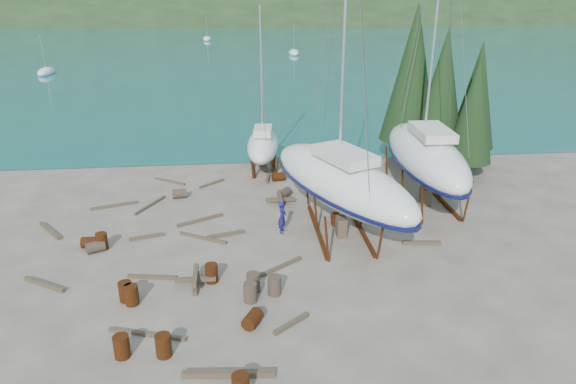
{
  "coord_description": "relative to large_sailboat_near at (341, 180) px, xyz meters",
  "views": [
    {
      "loc": [
        -1.64,
        -21.95,
        12.47
      ],
      "look_at": [
        0.93,
        3.0,
        2.37
      ],
      "focal_mm": 32.0,
      "sensor_mm": 36.0,
      "label": 1
    }
  ],
  "objects": [
    {
      "name": "drum_8",
      "position": [
        -12.38,
        -0.81,
        -2.53
      ],
      "size": [
        0.58,
        0.58,
        0.88
      ],
      "primitive_type": "cylinder",
      "color": "#582E0F",
      "rests_on": "ground"
    },
    {
      "name": "timber_16",
      "position": [
        -5.95,
        -10.73,
        -2.85
      ],
      "size": [
        3.22,
        0.5,
        0.23
      ],
      "primitive_type": "cube",
      "rotation": [
        0.0,
        0.0,
        1.49
      ],
      "color": "brown",
      "rests_on": "ground"
    },
    {
      "name": "timber_4",
      "position": [
        -10.34,
        0.19,
        -2.88
      ],
      "size": [
        1.77,
        0.66,
        0.17
      ],
      "primitive_type": "cube",
      "rotation": [
        0.0,
        0.0,
        1.85
      ],
      "color": "brown",
      "rests_on": "ground"
    },
    {
      "name": "drum_10",
      "position": [
        -10.0,
        -5.95,
        -2.53
      ],
      "size": [
        0.58,
        0.58,
        0.88
      ],
      "primitive_type": "cylinder",
      "color": "#582E0F",
      "rests_on": "ground"
    },
    {
      "name": "timber_10",
      "position": [
        -7.62,
        2.01,
        -2.89
      ],
      "size": [
        2.56,
        1.45,
        0.16
      ],
      "primitive_type": "cube",
      "rotation": [
        0.0,
        0.0,
        2.06
      ],
      "color": "brown",
      "rests_on": "ground"
    },
    {
      "name": "drum_12",
      "position": [
        -5.02,
        -7.93,
        -2.68
      ],
      "size": [
        0.93,
        1.05,
        0.58
      ],
      "primitive_type": "cylinder",
      "rotation": [
        1.57,
        0.0,
        2.64
      ],
      "color": "#582E0F",
      "rests_on": "ground"
    },
    {
      "name": "ground",
      "position": [
        -3.72,
        -2.88,
        -2.97
      ],
      "size": [
        600.0,
        600.0,
        0.0
      ],
      "primitive_type": "plane",
      "color": "#5C5349",
      "rests_on": "ground"
    },
    {
      "name": "timber_7",
      "position": [
        -3.5,
        -8.1,
        -2.88
      ],
      "size": [
        1.55,
        1.26,
        0.17
      ],
      "primitive_type": "cube",
      "rotation": [
        0.0,
        0.0,
        2.23
      ],
      "color": "brown",
      "rests_on": "ground"
    },
    {
      "name": "drum_13",
      "position": [
        -9.77,
        -9.29,
        -2.53
      ],
      "size": [
        0.58,
        0.58,
        0.88
      ],
      "primitive_type": "cylinder",
      "color": "#582E0F",
      "rests_on": "ground"
    },
    {
      "name": "bay_water",
      "position": [
        -3.72,
        312.12,
        -2.96
      ],
      "size": [
        700.0,
        700.0,
        0.0
      ],
      "primitive_type": "plane",
      "color": "#167072",
      "rests_on": "ground"
    },
    {
      "name": "small_sailboat_shore",
      "position": [
        -3.53,
        10.63,
        -1.1
      ],
      "size": [
        2.96,
        7.25,
        11.29
      ],
      "rotation": [
        0.0,
        0.0,
        -0.11
      ],
      "color": "white",
      "rests_on": "ground"
    },
    {
      "name": "cypress_back_left",
      "position": [
        7.28,
        11.12,
        3.69
      ],
      "size": [
        4.14,
        4.14,
        11.5
      ],
      "color": "black",
      "rests_on": "ground"
    },
    {
      "name": "timber_1",
      "position": [
        3.97,
        -2.0,
        -2.87
      ],
      "size": [
        1.99,
        0.43,
        0.19
      ],
      "primitive_type": "cube",
      "rotation": [
        0.0,
        0.0,
        1.45
      ],
      "color": "brown",
      "rests_on": "ground"
    },
    {
      "name": "drum_5",
      "position": [
        -3.99,
        -5.81,
        -2.53
      ],
      "size": [
        0.58,
        0.58,
        0.88
      ],
      "primitive_type": "cylinder",
      "color": "#2D2823",
      "rests_on": "ground"
    },
    {
      "name": "timber_6",
      "position": [
        -3.34,
        8.35,
        -2.87
      ],
      "size": [
        0.46,
        1.61,
        0.19
      ],
      "primitive_type": "cube",
      "rotation": [
        0.0,
        0.0,
        2.97
      ],
      "color": "brown",
      "rests_on": "ground"
    },
    {
      "name": "moored_boat_left",
      "position": [
        -33.72,
        57.12,
        -2.58
      ],
      "size": [
        2.0,
        5.0,
        6.05
      ],
      "color": "white",
      "rests_on": "ground"
    },
    {
      "name": "timber_17",
      "position": [
        -12.92,
        4.65,
        -2.89
      ],
      "size": [
        2.67,
        1.0,
        0.16
      ],
      "primitive_type": "cube",
      "rotation": [
        0.0,
        0.0,
        1.88
      ],
      "color": "brown",
      "rests_on": "ground"
    },
    {
      "name": "cypress_far_right",
      "position": [
        11.78,
        10.12,
        2.24
      ],
      "size": [
        3.24,
        3.24,
        9.0
      ],
      "color": "black",
      "rests_on": "ground"
    },
    {
      "name": "worker",
      "position": [
        -3.1,
        0.15,
        -2.06
      ],
      "size": [
        0.6,
        0.76,
        1.82
      ],
      "primitive_type": "imported",
      "rotation": [
        0.0,
        0.0,
        1.3
      ],
      "color": "navy",
      "rests_on": "ground"
    },
    {
      "name": "far_house_right",
      "position": [
        26.28,
        187.12,
        -0.04
      ],
      "size": [
        6.6,
        5.6,
        5.6
      ],
      "color": "beige",
      "rests_on": "ground"
    },
    {
      "name": "timber_0",
      "position": [
        -10.05,
        8.59,
        -2.9
      ],
      "size": [
        2.2,
        1.51,
        0.14
      ],
      "primitive_type": "cube",
      "rotation": [
        0.0,
        0.0,
        0.99
      ],
      "color": "brown",
      "rests_on": "ground"
    },
    {
      "name": "far_house_center",
      "position": [
        -23.72,
        187.12,
        -0.04
      ],
      "size": [
        6.6,
        5.6,
        5.6
      ],
      "color": "beige",
      "rests_on": "ground"
    },
    {
      "name": "cypress_mid_right",
      "position": [
        10.28,
        7.12,
        1.95
      ],
      "size": [
        3.06,
        3.06,
        8.5
      ],
      "color": "black",
      "rests_on": "ground"
    },
    {
      "name": "moored_boat_far",
      "position": [
        -11.72,
        107.12,
        -2.58
      ],
      "size": [
        2.0,
        5.0,
        6.05
      ],
      "color": "white",
      "rests_on": "ground"
    },
    {
      "name": "moored_boat_mid",
      "position": [
        6.28,
        77.12,
        -2.58
      ],
      "size": [
        2.0,
        5.0,
        6.05
      ],
      "color": "white",
      "rests_on": "ground"
    },
    {
      "name": "drum_0",
      "position": [
        -10.3,
        -5.65,
        -2.53
      ],
      "size": [
        0.58,
        0.58,
        0.88
      ],
      "primitive_type": "cylinder",
      "color": "#582E0F",
      "rests_on": "ground"
    },
    {
      "name": "timber_14",
      "position": [
        -14.17,
        -4.12,
        -2.88
      ],
      "size": [
        2.15,
        1.42,
        0.18
      ],
      "primitive_type": "cube",
      "rotation": [
        0.0,
        0.0,
        1.02
      ],
      "color": "brown",
      "rests_on": "ground"
    },
    {
      "name": "drum_11",
      "position": [
        -2.5,
        5.11,
        -2.68
      ],
      "size": [
        1.01,
        1.05,
        0.58
      ],
      "primitive_type": "cylinder",
      "rotation": [
        1.57,
        0.0,
        2.45
      ],
      "color": "#2D2823",
      "rests_on": "ground"
    },
    {
      "name": "drum_15",
      "position": [
        -12.65,
        -1.1,
        -2.68
      ],
      "size": [
        1.05,
        0.91,
        0.58
      ],
      "primitive_type": "cylinder",
      "rotation": [
        1.57,
        0.0,
        2.03
      ],
      "color": "#2D2823",
      "rests_on": "ground"
    },
    {
      "name": "drum_3",
      "position": [
        -8.28,
        -9.39,
        -2.53
      ],
      "size": [
        0.58,
        0.58,
        0.88
      ],
      "primitive_type": "cylinder",
      "color": "#582E0F",
      "rests_on": "ground"
    },
    {
      "name": "drum_17",
      "position": [
        -4.89,
        -5.49,
        -2.53
      ],
      "size": [
        0.58,
        0.58,
        0.88
      ],
      "primitive_type": "cylinder",
      "color": "#2D2823",
      "rests_on": "ground"
    },
    {
      "name": "large_sailboat_near",
      "position": [
        0.0,
        0.0,
        0.0
      ],
      "size": [
        7.81,
        12.09,
        18.43
      ],
      "rotation": [
        0.0,
        0.0,
        0.41
      ],
      "color": "white",
      "rests_on": "ground"
    },
    {
      "name": "drum_6",
      "position": [
        -0.02,
        0.86,
        -2.68
      ],
      "size": [
        0.71,
        0.96,
        0.58
      ],
      "primitive_type": "cylinder",
      "rotation": [
        1.57,
        0.0,
        -0.15
      ],
      "color": "#582E0F",
      "rests_on": "ground"
    },
    {
      "name": "timber_3",
      "position": [
        -9.06,
        -8.18,
        -2.89
      ],
      "size": [
        3.06,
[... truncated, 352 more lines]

